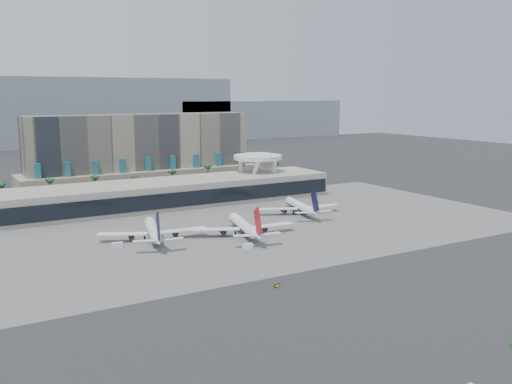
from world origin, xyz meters
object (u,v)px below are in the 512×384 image
airliner_left (153,231)px  taxiway_sign (277,286)px  airliner_right (300,207)px  service_vehicle_b (248,246)px  airliner_centre (244,226)px  service_vehicle_a (117,245)px

airliner_left → taxiway_sign: airliner_left is taller
airliner_right → service_vehicle_b: size_ratio=11.38×
airliner_left → airliner_centre: 34.37m
airliner_right → taxiway_sign: (-62.25, -78.14, -2.99)m
service_vehicle_a → taxiway_sign: 69.13m
airliner_centre → service_vehicle_b: (-7.95, -16.65, -2.84)m
taxiway_sign → airliner_left: bearing=83.4°
airliner_left → airliner_centre: size_ratio=0.98×
airliner_centre → airliner_left: bearing=175.6°
airliner_right → service_vehicle_a: 89.88m
taxiway_sign → service_vehicle_a: bearing=96.0°
airliner_right → airliner_centre: bearing=-138.8°
airliner_right → service_vehicle_a: size_ratio=10.07×
airliner_centre → service_vehicle_a: 48.11m
airliner_left → service_vehicle_b: airliner_left is taller
service_vehicle_a → airliner_centre: bearing=4.8°
airliner_right → service_vehicle_b: (-49.18, -38.20, -2.58)m
airliner_centre → airliner_right: size_ratio=1.08×
airliner_left → service_vehicle_b: size_ratio=11.99×
airliner_left → service_vehicle_a: airliner_left is taller
airliner_left → service_vehicle_a: (-14.79, -3.34, -2.71)m
service_vehicle_a → taxiway_sign: bearing=-54.0°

